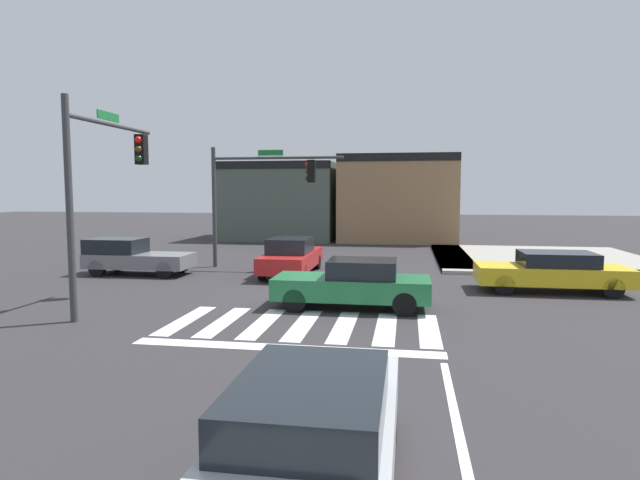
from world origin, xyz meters
TOP-DOWN VIEW (x-y plane):
  - ground_plane at (0.00, 0.00)m, footprint 120.00×120.00m
  - crosswalk_near at (0.00, -4.50)m, footprint 6.71×3.16m
  - bike_detector_marking at (1.31, -9.33)m, footprint 1.19×1.19m
  - curb_corner_northeast at (8.49, 9.42)m, footprint 10.00×10.60m
  - storefront_row at (-2.16, 19.20)m, footprint 15.72×6.77m
  - traffic_signal_northwest at (-3.74, 4.95)m, footprint 5.79×0.32m
  - traffic_signal_southwest at (-5.87, -3.49)m, footprint 0.32×4.39m
  - car_green at (1.07, -2.36)m, footprint 4.43×1.76m
  - car_red at (-2.02, 3.35)m, footprint 1.77×4.73m
  - car_yellow at (7.34, 1.14)m, footprint 4.80×1.92m
  - car_gray at (-8.33, 2.38)m, footprint 4.17×1.72m
  - car_silver at (1.57, -11.94)m, footprint 1.76×4.41m

SIDE VIEW (x-z plane):
  - ground_plane at x=0.00m, z-range 0.00..0.00m
  - bike_detector_marking at x=1.31m, z-range 0.00..0.01m
  - crosswalk_near at x=0.00m, z-range 0.00..0.01m
  - curb_corner_northeast at x=8.49m, z-range 0.00..0.15m
  - car_yellow at x=7.34m, z-range 0.03..1.37m
  - car_green at x=1.07m, z-range 0.00..1.41m
  - car_gray at x=-8.33m, z-range 0.01..1.46m
  - car_silver at x=1.57m, z-range 0.04..1.44m
  - car_red at x=-2.02m, z-range -0.01..1.49m
  - storefront_row at x=-2.16m, z-range -0.09..5.60m
  - traffic_signal_northwest at x=-3.74m, z-range 1.02..6.26m
  - traffic_signal_southwest at x=-5.87m, z-range 1.04..6.79m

